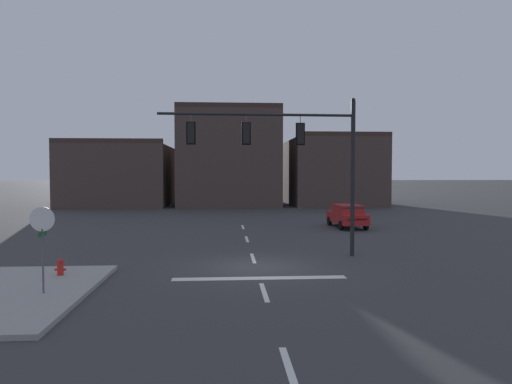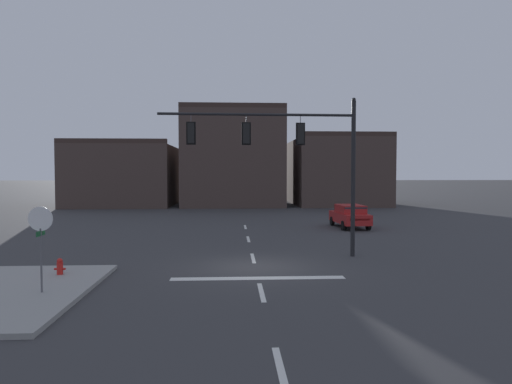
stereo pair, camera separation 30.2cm
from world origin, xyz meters
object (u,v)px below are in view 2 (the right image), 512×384
(signal_mast_near_side, at_px, (292,148))
(fire_hydrant, at_px, (60,270))
(car_lot_nearside, at_px, (350,215))
(stop_sign, at_px, (41,229))

(signal_mast_near_side, relative_size, fire_hydrant, 11.96)
(fire_hydrant, bearing_deg, signal_mast_near_side, 23.24)
(car_lot_nearside, bearing_deg, signal_mast_near_side, -116.62)
(car_lot_nearside, distance_m, fire_hydrant, 20.81)
(stop_sign, bearing_deg, signal_mast_near_side, 36.62)
(signal_mast_near_side, height_order, car_lot_nearside, signal_mast_near_side)
(stop_sign, bearing_deg, fire_hydrant, 98.10)
(signal_mast_near_side, relative_size, stop_sign, 3.17)
(signal_mast_near_side, height_order, stop_sign, signal_mast_near_side)
(signal_mast_near_side, distance_m, car_lot_nearside, 12.99)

